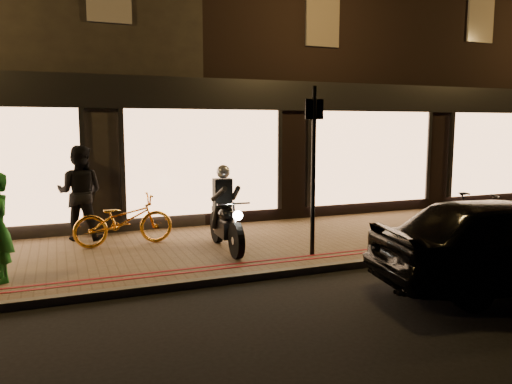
# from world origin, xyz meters

# --- Properties ---
(ground) EXTENTS (90.00, 90.00, 0.00)m
(ground) POSITION_xyz_m (0.00, 0.00, 0.00)
(ground) COLOR black
(ground) RESTS_ON ground
(sidewalk) EXTENTS (50.00, 4.00, 0.12)m
(sidewalk) POSITION_xyz_m (0.00, 2.00, 0.06)
(sidewalk) COLOR brown
(sidewalk) RESTS_ON ground
(kerb_stone) EXTENTS (50.00, 0.14, 0.12)m
(kerb_stone) POSITION_xyz_m (0.00, 0.05, 0.06)
(kerb_stone) COLOR #59544C
(kerb_stone) RESTS_ON ground
(red_kerb_lines) EXTENTS (50.00, 0.26, 0.01)m
(red_kerb_lines) POSITION_xyz_m (0.00, 0.55, 0.12)
(red_kerb_lines) COLOR maroon
(red_kerb_lines) RESTS_ON sidewalk
(building_row) EXTENTS (48.00, 10.11, 8.50)m
(building_row) POSITION_xyz_m (-0.00, 8.99, 4.25)
(building_row) COLOR black
(building_row) RESTS_ON ground
(motorcycle) EXTENTS (0.60, 1.94, 1.59)m
(motorcycle) POSITION_xyz_m (-0.28, 1.67, 0.73)
(motorcycle) COLOR black
(motorcycle) RESTS_ON sidewalk
(sign_post) EXTENTS (0.35, 0.08, 3.00)m
(sign_post) POSITION_xyz_m (1.06, 0.72, 1.80)
(sign_post) COLOR black
(sign_post) RESTS_ON sidewalk
(bicycle_gold) EXTENTS (1.91, 0.73, 0.99)m
(bicycle_gold) POSITION_xyz_m (-2.01, 2.72, 0.62)
(bicycle_gold) COLOR orange
(bicycle_gold) RESTS_ON sidewalk
(bicycle_dark) EXTENTS (1.70, 1.17, 1.00)m
(bicycle_dark) POSITION_xyz_m (4.56, 0.38, 0.62)
(bicycle_dark) COLOR black
(bicycle_dark) RESTS_ON sidewalk
(person_dark) EXTENTS (1.13, 1.01, 1.93)m
(person_dark) POSITION_xyz_m (-2.75, 3.57, 1.08)
(person_dark) COLOR black
(person_dark) RESTS_ON sidewalk
(parked_car) EXTENTS (4.38, 2.30, 1.42)m
(parked_car) POSITION_xyz_m (3.08, -1.73, 0.71)
(parked_car) COLOR black
(parked_car) RESTS_ON ground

